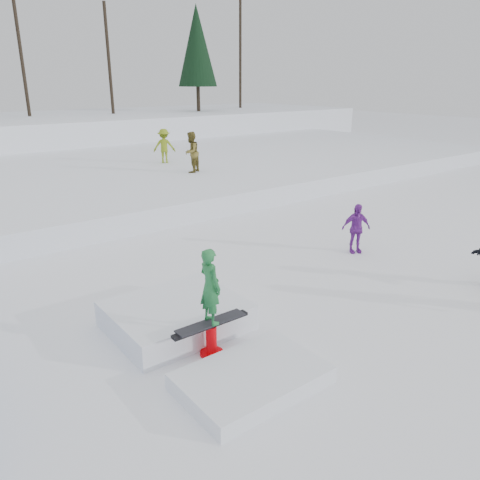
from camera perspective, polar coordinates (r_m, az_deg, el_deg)
ground at (r=10.40m, az=4.58°, el=-9.14°), size 120.00×120.00×0.00m
snow_midrise at (r=24.02m, az=-21.95°, el=6.78°), size 50.00×18.00×0.80m
treeline at (r=37.26m, az=-19.39°, el=21.86°), size 40.24×4.22×10.50m
walker_olive at (r=22.08m, az=-5.97°, el=10.59°), size 1.14×1.08×1.87m
walker_ygreen at (r=24.94m, az=-9.22°, el=11.25°), size 1.29×1.17×1.73m
spectator_purple at (r=14.20m, az=13.95°, el=1.39°), size 0.94×0.72×1.49m
jib_rail_feature at (r=9.31m, az=-5.54°, el=-10.62°), size 2.60×4.40×2.11m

